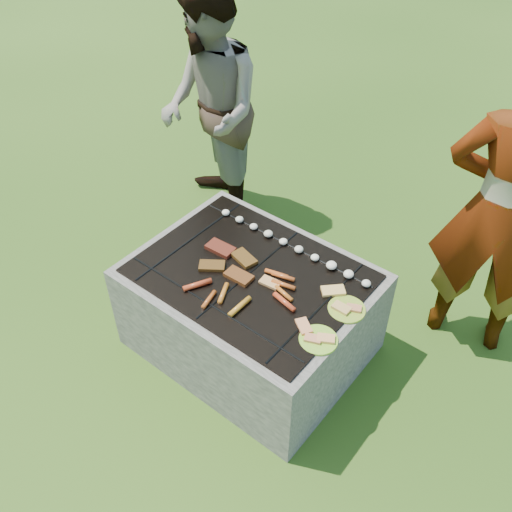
{
  "coord_description": "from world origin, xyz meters",
  "views": [
    {
      "loc": [
        1.45,
        -1.76,
        2.78
      ],
      "look_at": [
        0.0,
        0.05,
        0.7
      ],
      "focal_mm": 40.0,
      "sensor_mm": 36.0,
      "label": 1
    }
  ],
  "objects_px": {
    "bystander": "(210,111)",
    "plate_far": "(346,309)",
    "fire_pit": "(251,313)",
    "plate_near": "(319,340)",
    "cook": "(502,212)"
  },
  "relations": [
    {
      "from": "plate_far",
      "to": "cook",
      "type": "distance_m",
      "value": 0.98
    },
    {
      "from": "fire_pit",
      "to": "plate_near",
      "type": "distance_m",
      "value": 0.67
    },
    {
      "from": "plate_near",
      "to": "cook",
      "type": "distance_m",
      "value": 1.21
    },
    {
      "from": "fire_pit",
      "to": "plate_near",
      "type": "height_order",
      "value": "plate_near"
    },
    {
      "from": "fire_pit",
      "to": "plate_far",
      "type": "bearing_deg",
      "value": 10.15
    },
    {
      "from": "plate_far",
      "to": "fire_pit",
      "type": "bearing_deg",
      "value": -169.85
    },
    {
      "from": "bystander",
      "to": "plate_far",
      "type": "bearing_deg",
      "value": 10.51
    },
    {
      "from": "cook",
      "to": "plate_far",
      "type": "bearing_deg",
      "value": 48.42
    },
    {
      "from": "plate_near",
      "to": "bystander",
      "type": "relative_size",
      "value": 0.11
    },
    {
      "from": "plate_near",
      "to": "bystander",
      "type": "xyz_separation_m",
      "value": [
        -1.64,
        1.04,
        0.27
      ]
    },
    {
      "from": "fire_pit",
      "to": "plate_far",
      "type": "relative_size",
      "value": 5.53
    },
    {
      "from": "plate_far",
      "to": "bystander",
      "type": "bearing_deg",
      "value": 154.49
    },
    {
      "from": "fire_pit",
      "to": "cook",
      "type": "relative_size",
      "value": 0.69
    },
    {
      "from": "plate_far",
      "to": "cook",
      "type": "height_order",
      "value": "cook"
    },
    {
      "from": "fire_pit",
      "to": "bystander",
      "type": "bearing_deg",
      "value": 140.7
    }
  ]
}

